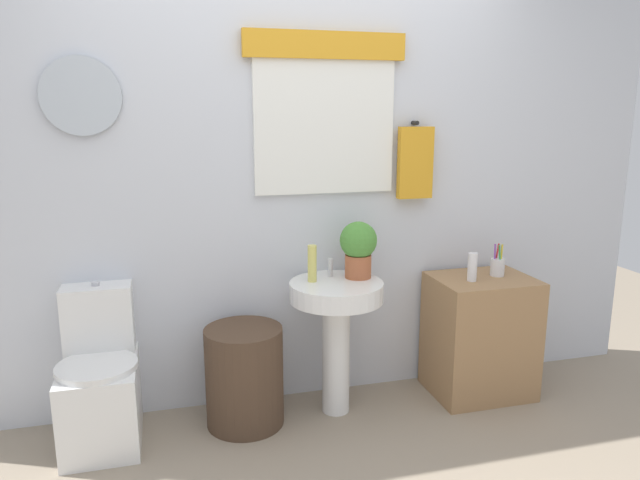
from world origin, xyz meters
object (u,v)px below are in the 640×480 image
pedestal_sink (336,315)px  toothbrush_cup (497,266)px  soap_bottle (312,263)px  wooden_cabinet (480,336)px  lotion_bottle (472,267)px  toilet (101,383)px  laundry_hamper (244,376)px  potted_plant (358,246)px

pedestal_sink → toothbrush_cup: 0.99m
soap_bottle → toothbrush_cup: size_ratio=1.06×
wooden_cabinet → lotion_bottle: 0.44m
pedestal_sink → toothbrush_cup: (0.97, 0.02, 0.20)m
toilet → toothbrush_cup: toothbrush_cup is taller
pedestal_sink → toilet: bearing=178.4°
toothbrush_cup → wooden_cabinet: bearing=-168.4°
wooden_cabinet → toothbrush_cup: 0.42m
soap_bottle → lotion_bottle: size_ratio=1.23×
soap_bottle → toothbrush_cup: soap_bottle is taller
soap_bottle → lotion_bottle: soap_bottle is taller
toilet → lotion_bottle: 2.05m
toothbrush_cup → lotion_bottle: bearing=-163.0°
laundry_hamper → wooden_cabinet: bearing=0.0°
soap_bottle → potted_plant: size_ratio=0.64×
laundry_hamper → wooden_cabinet: (1.38, 0.00, 0.08)m
soap_bottle → pedestal_sink: bearing=-22.6°
laundry_hamper → potted_plant: (0.64, 0.06, 0.65)m
laundry_hamper → lotion_bottle: 1.38m
laundry_hamper → lotion_bottle: lotion_bottle is taller
toilet → pedestal_sink: bearing=-1.6°
toilet → laundry_hamper: 0.71m
laundry_hamper → toothbrush_cup: bearing=0.8°
laundry_hamper → toothbrush_cup: (1.47, 0.02, 0.49)m
wooden_cabinet → potted_plant: 0.93m
laundry_hamper → potted_plant: bearing=5.3°
laundry_hamper → lotion_bottle: (1.28, -0.04, 0.51)m
pedestal_sink → lotion_bottle: lotion_bottle is taller
potted_plant → lotion_bottle: potted_plant is taller
toilet → soap_bottle: soap_bottle is taller
soap_bottle → potted_plant: (0.26, 0.01, 0.07)m
wooden_cabinet → laundry_hamper: bearing=180.0°
potted_plant → toothbrush_cup: (0.83, -0.04, -0.16)m
laundry_hamper → soap_bottle: size_ratio=2.69×
laundry_hamper → pedestal_sink: (0.50, -0.00, 0.29)m
toilet → soap_bottle: size_ratio=4.00×
lotion_bottle → potted_plant: bearing=171.1°
pedestal_sink → toothbrush_cup: size_ratio=4.00×
laundry_hamper → toilet: bearing=177.3°
laundry_hamper → soap_bottle: 0.69m
toilet → wooden_cabinet: 2.09m
pedestal_sink → potted_plant: size_ratio=2.40×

